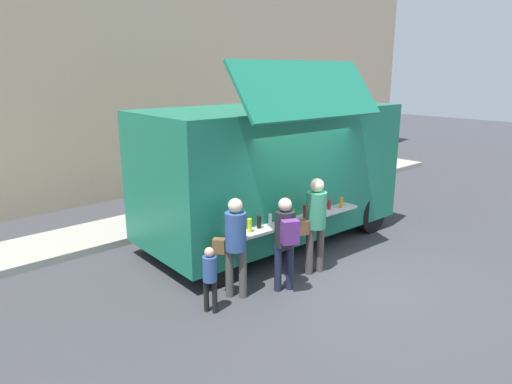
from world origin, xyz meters
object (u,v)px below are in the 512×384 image
at_px(child_near_queue, 210,274).
at_px(customer_mid_with_backpack, 285,236).
at_px(trash_bin, 301,177).
at_px(customer_rear_waiting, 235,240).
at_px(food_truck_main, 272,169).
at_px(customer_front_ordering, 315,218).

bearing_deg(child_near_queue, customer_mid_with_backpack, -41.30).
distance_m(trash_bin, child_near_queue, 7.50).
distance_m(trash_bin, customer_rear_waiting, 6.95).
height_order(food_truck_main, customer_front_ordering, food_truck_main).
bearing_deg(trash_bin, customer_front_ordering, -135.33).
distance_m(customer_front_ordering, customer_mid_with_backpack, 0.92).
height_order(trash_bin, customer_rear_waiting, customer_rear_waiting).
bearing_deg(customer_mid_with_backpack, customer_front_ordering, -55.00).
bearing_deg(child_near_queue, customer_rear_waiting, -17.89).
bearing_deg(customer_front_ordering, customer_rear_waiting, 95.30).
height_order(customer_mid_with_backpack, customer_rear_waiting, customer_rear_waiting).
xyz_separation_m(trash_bin, child_near_queue, (-6.38, -3.95, 0.16)).
bearing_deg(child_near_queue, customer_front_ordering, -33.08).
bearing_deg(customer_front_ordering, child_near_queue, 100.78).
xyz_separation_m(trash_bin, customer_mid_with_backpack, (-5.03, -4.22, 0.52)).
relative_size(food_truck_main, customer_rear_waiting, 3.37).
bearing_deg(food_truck_main, customer_front_ordering, -107.19).
height_order(food_truck_main, customer_rear_waiting, food_truck_main).
bearing_deg(customer_rear_waiting, food_truck_main, -6.04).
bearing_deg(food_truck_main, child_near_queue, -148.18).
bearing_deg(customer_rear_waiting, trash_bin, -5.90).
bearing_deg(trash_bin, customer_mid_with_backpack, -140.02).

